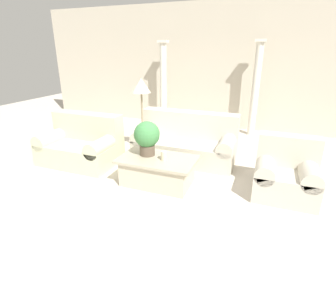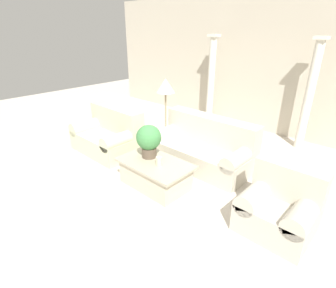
# 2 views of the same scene
# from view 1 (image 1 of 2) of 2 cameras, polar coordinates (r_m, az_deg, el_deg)

# --- Properties ---
(ground_plane) EXTENTS (16.00, 16.00, 0.00)m
(ground_plane) POSITION_cam_1_polar(r_m,az_deg,el_deg) (4.67, -1.62, -6.03)
(ground_plane) COLOR beige
(wall_back) EXTENTS (10.00, 0.06, 3.20)m
(wall_back) POSITION_cam_1_polar(r_m,az_deg,el_deg) (7.35, 8.48, 16.24)
(wall_back) COLOR beige
(wall_back) RESTS_ON ground_plane
(sofa_long) EXTENTS (1.91, 0.90, 0.90)m
(sofa_long) POSITION_cam_1_polar(r_m,az_deg,el_deg) (5.12, 3.94, 0.57)
(sofa_long) COLOR beige
(sofa_long) RESTS_ON ground_plane
(loveseat) EXTENTS (1.41, 0.90, 0.90)m
(loveseat) POSITION_cam_1_polar(r_m,az_deg,el_deg) (5.23, -18.22, 0.05)
(loveseat) COLOR beige
(loveseat) RESTS_ON ground_plane
(coffee_table) EXTENTS (1.20, 0.73, 0.44)m
(coffee_table) POSITION_cam_1_polar(r_m,az_deg,el_deg) (4.20, -2.24, -5.77)
(coffee_table) COLOR beige
(coffee_table) RESTS_ON ground_plane
(potted_plant) EXTENTS (0.41, 0.41, 0.55)m
(potted_plant) POSITION_cam_1_polar(r_m,az_deg,el_deg) (4.14, -4.62, 1.68)
(potted_plant) COLOR brown
(potted_plant) RESTS_ON coffee_table
(pillar_candle) EXTENTS (0.10, 0.10, 0.14)m
(pillar_candle) POSITION_cam_1_polar(r_m,az_deg,el_deg) (4.01, -0.87, -2.55)
(pillar_candle) COLOR beige
(pillar_candle) RESTS_ON coffee_table
(floor_lamp) EXTENTS (0.36, 0.36, 1.53)m
(floor_lamp) POSITION_cam_1_polar(r_m,az_deg,el_deg) (5.14, -5.83, 11.52)
(floor_lamp) COLOR gray
(floor_lamp) RESTS_ON ground_plane
(column_left) EXTENTS (0.25, 0.25, 2.27)m
(column_left) POSITION_cam_1_polar(r_m,az_deg,el_deg) (7.27, -1.03, 12.93)
(column_left) COLOR silver
(column_left) RESTS_ON ground_plane
(column_right) EXTENTS (0.25, 0.25, 2.27)m
(column_right) POSITION_cam_1_polar(r_m,az_deg,el_deg) (6.76, 18.51, 11.41)
(column_right) COLOR silver
(column_right) RESTS_ON ground_plane
(armchair) EXTENTS (0.86, 0.76, 0.86)m
(armchair) POSITION_cam_1_polar(r_m,az_deg,el_deg) (4.20, 24.26, -5.72)
(armchair) COLOR beige
(armchair) RESTS_ON ground_plane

